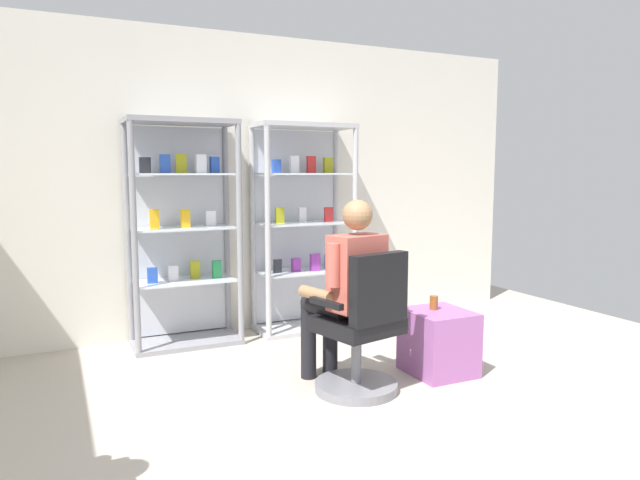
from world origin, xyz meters
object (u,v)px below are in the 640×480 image
seated_shopkeeper (346,285)px  display_cabinet_right (301,226)px  storage_crate (438,342)px  tea_glass (434,303)px  display_cabinet_left (182,231)px  office_chair (362,336)px

seated_shopkeeper → display_cabinet_right: bearing=78.1°
storage_crate → tea_glass: 0.29m
display_cabinet_right → seated_shopkeeper: (-0.32, -1.51, -0.25)m
display_cabinet_left → storage_crate: display_cabinet_left is taller
display_cabinet_right → seated_shopkeeper: size_ratio=1.47×
display_cabinet_left → tea_glass: (1.51, -1.51, -0.45)m
display_cabinet_left → tea_glass: 2.18m
storage_crate → tea_glass: tea_glass is taller
seated_shopkeeper → tea_glass: seated_shopkeeper is taller
storage_crate → office_chair: bearing=-171.3°
office_chair → seated_shopkeeper: 0.36m
storage_crate → tea_glass: (-0.01, 0.05, 0.28)m
office_chair → storage_crate: (0.70, 0.11, -0.16)m
seated_shopkeeper → storage_crate: size_ratio=2.77×
display_cabinet_right → seated_shopkeeper: display_cabinet_right is taller
display_cabinet_right → storage_crate: bearing=-74.9°
display_cabinet_right → display_cabinet_left: bearing=-179.9°
display_cabinet_right → tea_glass: size_ratio=18.47×
display_cabinet_right → office_chair: display_cabinet_right is taller
display_cabinet_right → seated_shopkeeper: 1.56m
display_cabinet_left → display_cabinet_right: (1.10, 0.00, -0.00)m
display_cabinet_left → storage_crate: 2.30m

